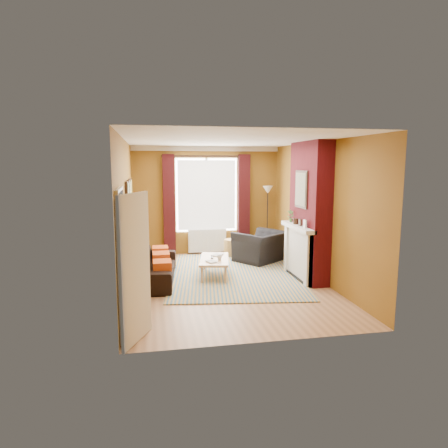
{
  "coord_description": "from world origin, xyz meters",
  "views": [
    {
      "loc": [
        -1.48,
        -7.59,
        2.36
      ],
      "look_at": [
        0.0,
        0.25,
        1.15
      ],
      "focal_mm": 32.0,
      "sensor_mm": 36.0,
      "label": 1
    }
  ],
  "objects_px": {
    "coffee_table": "(214,260)",
    "wicker_stool": "(231,248)",
    "sofa": "(154,266)",
    "armchair": "(261,247)",
    "floor_lamp": "(268,201)"
  },
  "relations": [
    {
      "from": "sofa",
      "to": "floor_lamp",
      "type": "height_order",
      "value": "floor_lamp"
    },
    {
      "from": "coffee_table",
      "to": "wicker_stool",
      "type": "xyz_separation_m",
      "value": [
        0.71,
        1.76,
        -0.13
      ]
    },
    {
      "from": "armchair",
      "to": "sofa",
      "type": "bearing_deg",
      "value": -11.66
    },
    {
      "from": "coffee_table",
      "to": "floor_lamp",
      "type": "xyz_separation_m",
      "value": [
        1.71,
        1.88,
        1.06
      ]
    },
    {
      "from": "sofa",
      "to": "floor_lamp",
      "type": "xyz_separation_m",
      "value": [
        2.97,
        1.98,
        1.11
      ]
    },
    {
      "from": "coffee_table",
      "to": "floor_lamp",
      "type": "height_order",
      "value": "floor_lamp"
    },
    {
      "from": "floor_lamp",
      "to": "coffee_table",
      "type": "bearing_deg",
      "value": -132.4
    },
    {
      "from": "sofa",
      "to": "coffee_table",
      "type": "distance_m",
      "value": 1.26
    },
    {
      "from": "armchair",
      "to": "coffee_table",
      "type": "distance_m",
      "value": 1.7
    },
    {
      "from": "coffee_table",
      "to": "wicker_stool",
      "type": "relative_size",
      "value": 2.75
    },
    {
      "from": "armchair",
      "to": "coffee_table",
      "type": "bearing_deg",
      "value": 2.97
    },
    {
      "from": "wicker_stool",
      "to": "floor_lamp",
      "type": "bearing_deg",
      "value": 6.71
    },
    {
      "from": "sofa",
      "to": "armchair",
      "type": "relative_size",
      "value": 1.83
    },
    {
      "from": "armchair",
      "to": "wicker_stool",
      "type": "height_order",
      "value": "armchair"
    },
    {
      "from": "coffee_table",
      "to": "wicker_stool",
      "type": "distance_m",
      "value": 1.9
    }
  ]
}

